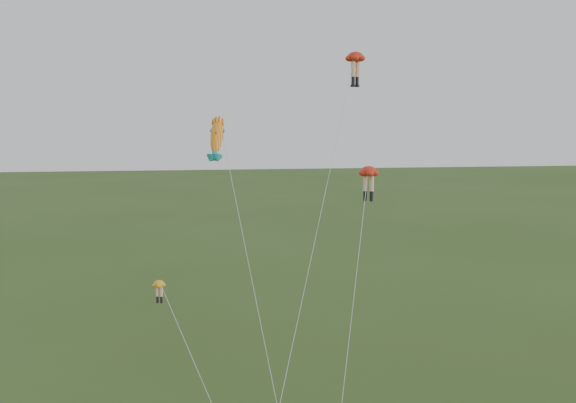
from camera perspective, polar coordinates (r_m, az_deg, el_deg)
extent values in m
ellipsoid|color=red|center=(45.02, 6.01, 12.68)|extent=(1.96, 1.96, 0.70)
cylinder|color=#F1B88E|center=(44.80, 5.82, 11.65)|extent=(0.31, 0.31, 1.07)
cylinder|color=black|center=(44.77, 5.80, 10.63)|extent=(0.24, 0.24, 0.53)
cube|color=black|center=(44.76, 5.80, 10.19)|extent=(0.33, 0.35, 0.16)
cylinder|color=#F1B88E|center=(45.13, 6.17, 11.62)|extent=(0.31, 0.31, 1.07)
cylinder|color=black|center=(45.09, 6.16, 10.61)|extent=(0.24, 0.24, 0.53)
cube|color=black|center=(45.08, 6.15, 10.17)|extent=(0.33, 0.35, 0.16)
cylinder|color=silver|center=(37.92, 2.72, -2.05)|extent=(7.34, 14.12, 21.22)
ellipsoid|color=red|center=(38.51, 7.18, 2.70)|extent=(1.60, 1.60, 0.62)
cylinder|color=#F1B88E|center=(38.62, 6.88, 1.63)|extent=(0.27, 0.27, 0.94)
cylinder|color=black|center=(38.71, 6.87, 0.59)|extent=(0.21, 0.21, 0.47)
cube|color=black|center=(38.75, 6.86, 0.15)|extent=(0.24, 0.31, 0.14)
cylinder|color=#F1B88E|center=(38.57, 7.44, 1.61)|extent=(0.27, 0.27, 0.94)
cylinder|color=black|center=(38.66, 7.42, 0.57)|extent=(0.21, 0.21, 0.47)
cube|color=black|center=(38.70, 7.41, 0.13)|extent=(0.24, 0.31, 0.14)
cylinder|color=silver|center=(35.40, 5.83, -8.87)|extent=(3.56, 8.49, 14.01)
ellipsoid|color=gold|center=(37.07, -11.40, -7.16)|extent=(0.94, 0.94, 0.38)
cylinder|color=#F1B88E|center=(37.23, -11.55, -7.82)|extent=(0.17, 0.17, 0.58)
cylinder|color=black|center=(37.36, -11.53, -8.46)|extent=(0.13, 0.13, 0.29)
cube|color=black|center=(37.41, -11.52, -8.74)|extent=(0.14, 0.19, 0.08)
cylinder|color=#F1B88E|center=(37.15, -11.21, -7.84)|extent=(0.17, 0.17, 0.58)
cylinder|color=black|center=(37.28, -11.19, -8.49)|extent=(0.13, 0.13, 0.29)
cube|color=black|center=(37.33, -11.18, -8.77)|extent=(0.14, 0.19, 0.08)
cylinder|color=silver|center=(34.63, -7.99, -14.76)|extent=(4.42, 7.57, 7.85)
ellipsoid|color=yellow|center=(41.98, -6.34, 5.93)|extent=(1.32, 2.68, 2.87)
sphere|color=yellow|center=(41.98, -6.34, 5.93)|extent=(1.10, 1.40, 1.27)
cone|color=teal|center=(41.98, -6.34, 5.93)|extent=(0.90, 1.32, 1.17)
cone|color=teal|center=(41.98, -6.34, 5.93)|extent=(0.90, 1.32, 1.17)
cone|color=teal|center=(41.98, -6.34, 5.93)|extent=(0.51, 0.74, 0.66)
cone|color=teal|center=(41.98, -6.34, 5.93)|extent=(0.51, 0.74, 0.66)
cone|color=red|center=(41.98, -6.34, 5.93)|extent=(0.55, 0.73, 0.66)
cylinder|color=silver|center=(37.42, -3.61, -6.53)|extent=(3.24, 11.72, 15.71)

